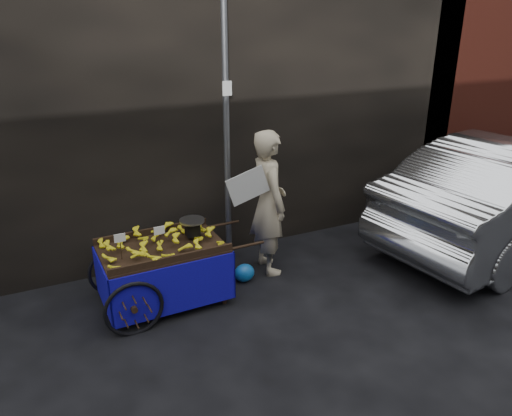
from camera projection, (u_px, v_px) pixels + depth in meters
ground at (248, 310)px, 5.90m from camera, size 80.00×80.00×0.00m
building_wall at (198, 69)px, 7.31m from camera, size 13.50×2.00×5.00m
street_pole at (226, 119)px, 6.37m from camera, size 0.12×0.10×4.00m
banana_cart at (159, 254)px, 5.82m from camera, size 1.98×1.01×1.07m
vendor at (269, 203)px, 6.50m from camera, size 0.92×0.74×1.93m
plastic_bag at (244, 273)px, 6.49m from camera, size 0.27×0.22×0.24m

